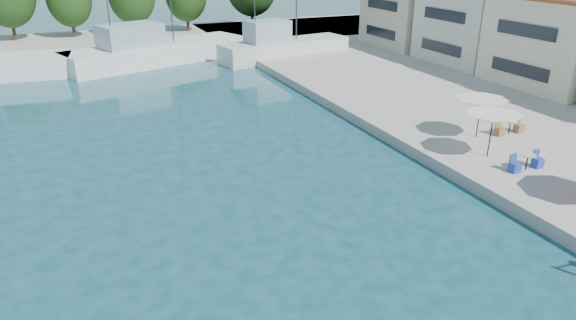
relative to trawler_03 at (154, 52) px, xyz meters
name	(u,v)px	position (x,y,z in m)	size (l,w,h in m)	color
quay_right	(574,101)	(24.27, -25.06, -0.77)	(32.00, 92.00, 0.60)	#ADA59C
quay_far	(82,44)	(-5.73, 11.94, -0.77)	(90.00, 16.00, 0.60)	#ADA59C
building_04	(572,24)	(26.27, -22.06, 3.95)	(9.00, 8.80, 9.20)	#F7ECC5
building_05	(482,7)	(26.27, -13.06, 4.19)	(8.40, 8.80, 9.70)	silver
trawler_03	(154,52)	(0.00, 0.00, 0.00)	(17.76, 9.86, 10.20)	white
trawler_04	(282,48)	(11.68, -2.88, 0.00)	(13.31, 5.39, 10.20)	silver
umbrella_white	(493,119)	(10.88, -31.10, 1.47)	(2.66, 2.66, 2.19)	black
umbrella_cream	(481,103)	(12.34, -28.70, 1.43)	(2.74, 2.74, 2.15)	black
cafe_table_02	(526,164)	(11.32, -33.08, -0.18)	(1.82, 0.70, 0.76)	black
cafe_table_03	(509,129)	(14.32, -29.05, -0.18)	(1.82, 0.70, 0.76)	black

